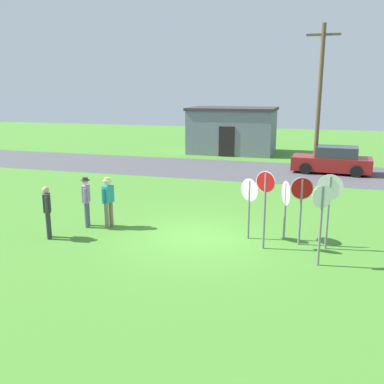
% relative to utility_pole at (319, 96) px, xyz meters
% --- Properties ---
extents(ground_plane, '(80.00, 80.00, 0.00)m').
position_rel_utility_pole_xyz_m(ground_plane, '(-3.56, -12.88, -4.23)').
color(ground_plane, '#47842D').
extents(street_asphalt, '(60.00, 6.40, 0.01)m').
position_rel_utility_pole_xyz_m(street_asphalt, '(-3.56, -0.93, -4.23)').
color(street_asphalt, '#4C4C51').
rests_on(street_asphalt, ground).
extents(building_background, '(6.26, 4.46, 3.33)m').
position_rel_utility_pole_xyz_m(building_background, '(-6.01, 6.01, -2.56)').
color(building_background, slate).
rests_on(building_background, ground).
extents(utility_pole, '(1.80, 0.24, 8.10)m').
position_rel_utility_pole_xyz_m(utility_pole, '(0.00, 0.00, 0.00)').
color(utility_pole, brown).
rests_on(utility_pole, ground).
extents(parked_car_on_street, '(4.41, 2.23, 1.51)m').
position_rel_utility_pole_xyz_m(parked_car_on_street, '(0.96, -0.31, -3.54)').
color(parked_car_on_street, maroon).
rests_on(parked_car_on_street, ground).
extents(stop_sign_far_back, '(0.58, 0.27, 2.35)m').
position_rel_utility_pole_xyz_m(stop_sign_far_back, '(-1.34, -13.27, -2.67)').
color(stop_sign_far_back, slate).
rests_on(stop_sign_far_back, ground).
extents(stop_sign_rear_left, '(0.74, 0.07, 2.26)m').
position_rel_utility_pole_xyz_m(stop_sign_rear_left, '(0.45, -12.77, -2.69)').
color(stop_sign_rear_left, slate).
rests_on(stop_sign_rear_left, ground).
extents(stop_sign_leaning_left, '(0.54, 0.32, 2.23)m').
position_rel_utility_pole_xyz_m(stop_sign_leaning_left, '(0.24, -14.11, -2.75)').
color(stop_sign_leaning_left, slate).
rests_on(stop_sign_leaning_left, ground).
extents(stop_sign_nearest, '(0.58, 0.43, 1.94)m').
position_rel_utility_pole_xyz_m(stop_sign_nearest, '(-1.90, -12.51, -2.92)').
color(stop_sign_nearest, slate).
rests_on(stop_sign_nearest, ground).
extents(stop_sign_leaning_right, '(0.67, 0.18, 2.11)m').
position_rel_utility_pole_xyz_m(stop_sign_leaning_right, '(-0.33, -12.63, -2.81)').
color(stop_sign_leaning_right, slate).
rests_on(stop_sign_leaning_right, ground).
extents(stop_sign_tallest, '(0.31, 0.70, 1.89)m').
position_rel_utility_pole_xyz_m(stop_sign_tallest, '(-0.80, -12.31, -2.95)').
color(stop_sign_tallest, slate).
rests_on(stop_sign_tallest, ground).
extents(person_on_left, '(0.33, 0.54, 1.74)m').
position_rel_utility_pole_xyz_m(person_on_left, '(-7.43, -12.86, -3.25)').
color(person_on_left, '#4C5670').
rests_on(person_on_left, ground).
extents(person_in_teal, '(0.38, 0.50, 1.69)m').
position_rel_utility_pole_xyz_m(person_in_teal, '(-8.01, -14.25, -3.28)').
color(person_in_teal, '#2D2D33').
rests_on(person_in_teal, ground).
extents(person_holding_notes, '(0.32, 0.55, 1.74)m').
position_rel_utility_pole_xyz_m(person_holding_notes, '(-6.69, -12.69, -3.25)').
color(person_holding_notes, '#7A6B56').
rests_on(person_holding_notes, ground).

